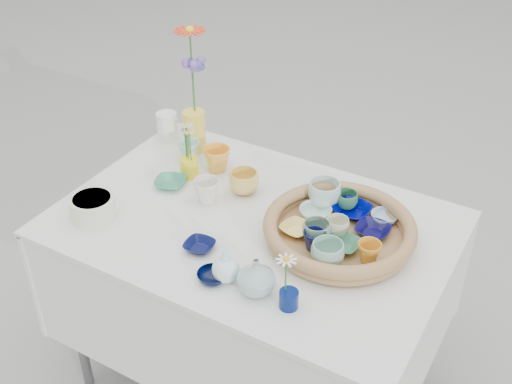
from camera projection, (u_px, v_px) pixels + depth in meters
The scene contains 34 objects.
ground at pixel (253, 378), 2.51m from camera, with size 80.00×80.00×0.00m, color #9F9F97.
display_table at pixel (253, 378), 2.51m from camera, with size 1.26×0.86×0.77m, color white, non-canonical shape.
wicker_tray at pixel (339, 231), 1.98m from camera, with size 0.47×0.47×0.08m, color #A57745, non-canonical shape.
tray_ceramic_0 at pixel (352, 210), 2.08m from camera, with size 0.12×0.12×0.03m, color #000472.
tray_ceramic_1 at pixel (373, 230), 1.99m from camera, with size 0.11×0.11×0.03m, color #0A0738.
tray_ceramic_2 at pixel (369, 252), 1.87m from camera, with size 0.07×0.07×0.07m, color orange.
tray_ceramic_3 at pixel (342, 245), 1.93m from camera, with size 0.10×0.10×0.03m, color #326F4C.
tray_ceramic_4 at pixel (316, 232), 1.95m from camera, with size 0.09×0.09×0.07m, color gray.
tray_ceramic_5 at pixel (315, 213), 2.06m from camera, with size 0.11×0.11×0.03m, color silver.
tray_ceramic_6 at pixel (324, 194), 2.10m from camera, with size 0.11×0.11×0.09m, color silver.
tray_ceramic_7 at pixel (337, 227), 1.98m from camera, with size 0.07×0.07×0.06m, color beige.
tray_ceramic_8 at pixel (384, 217), 2.05m from camera, with size 0.09×0.09×0.03m, color #ADCEFF.
tray_ceramic_9 at pixel (314, 240), 1.92m from camera, with size 0.07×0.07×0.06m, color #0A0F3E.
tray_ceramic_10 at pixel (296, 229), 2.00m from camera, with size 0.10×0.10×0.02m, color #FED768.
tray_ceramic_11 at pixel (327, 254), 1.86m from camera, with size 0.10×0.10×0.08m, color #88BAA5.
tray_ceramic_12 at pixel (347, 200), 2.10m from camera, with size 0.07×0.07×0.06m, color #2D6D3F.
loose_ceramic_0 at pixel (217, 159), 2.31m from camera, with size 0.10×0.10×0.09m, color #FFAE34.
loose_ceramic_1 at pixel (244, 182), 2.20m from camera, with size 0.10×0.10×0.08m, color #EDC157.
loose_ceramic_2 at pixel (170, 183), 2.25m from camera, with size 0.11×0.11×0.03m, color #3A936E.
loose_ceramic_3 at pixel (207, 191), 2.15m from camera, with size 0.09×0.09×0.08m, color white.
loose_ceramic_4 at pixel (199, 246), 1.96m from camera, with size 0.09×0.09×0.02m, color #0A103F.
loose_ceramic_5 at pixel (189, 151), 2.38m from camera, with size 0.08×0.08×0.08m, color #B3E7D7.
loose_ceramic_6 at pixel (212, 276), 1.84m from camera, with size 0.09×0.09×0.03m, color black.
fluted_bowl at pixel (93, 208), 2.08m from camera, with size 0.15×0.15×0.08m, color beige, non-canonical shape.
bud_vase_paleblue at pixel (226, 264), 1.82m from camera, with size 0.08×0.08×0.12m, color white, non-canonical shape.
bud_vase_seafoam at pixel (256, 276), 1.78m from camera, with size 0.11×0.11×0.11m, color #98B6B1.
bud_vase_cobalt at pixel (289, 299), 1.74m from camera, with size 0.05×0.05×0.05m, color #051654.
single_daisy at pixel (286, 275), 1.71m from camera, with size 0.07×0.07×0.12m, color white, non-canonical shape.
tall_vase_yellow at pixel (195, 131), 2.42m from camera, with size 0.08×0.08×0.16m, color yellow.
gerbera at pixel (192, 72), 2.30m from camera, with size 0.13×0.13×0.33m, color #F9381B, non-canonical shape.
hydrangea at pixel (194, 87), 2.33m from camera, with size 0.08×0.08×0.26m, color #4C4F9A, non-canonical shape.
white_pitcher at pixel (167, 126), 2.50m from camera, with size 0.11×0.08×0.11m, color white, non-canonical shape.
daisy_cup at pixel (189, 167), 2.29m from camera, with size 0.07×0.07×0.07m, color yellow.
daisy_posy at pixel (189, 141), 2.24m from camera, with size 0.08×0.08×0.14m, color silver, non-canonical shape.
Camera 1 is at (0.84, -1.43, 2.02)m, focal length 45.00 mm.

